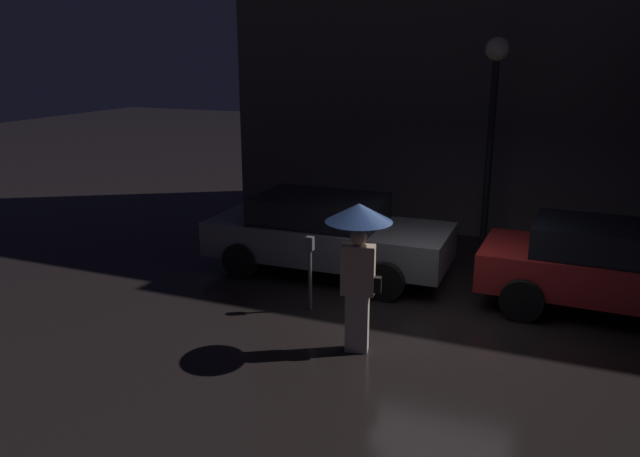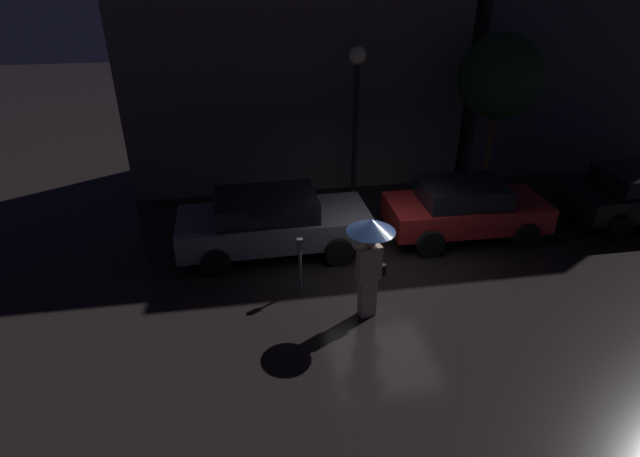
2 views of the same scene
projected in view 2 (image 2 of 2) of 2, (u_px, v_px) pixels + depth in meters
ground_plane at (387, 274)px, 11.28m from camera, size 60.00×60.00×0.00m
building_facade_left at (292, 19)px, 14.51m from camera, size 9.91×3.00×9.58m
building_facade_right at (607, 1)px, 15.81m from camera, size 9.23×3.00×10.31m
parked_car_grey at (272, 221)px, 11.84m from camera, size 4.54×2.04×1.48m
parked_car_red at (464, 208)px, 12.53m from camera, size 3.97×1.95×1.45m
pedestrian_with_umbrella at (370, 246)px, 9.23m from camera, size 0.91×0.91×2.14m
parking_meter at (300, 259)px, 10.37m from camera, size 0.12×0.10×1.24m
street_lamp_near at (356, 92)px, 13.30m from camera, size 0.46×0.46×4.35m
street_tree at (500, 77)px, 13.19m from camera, size 2.23×2.23×4.68m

